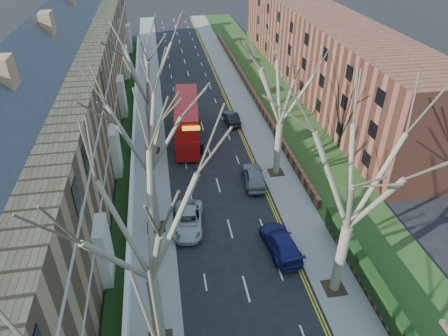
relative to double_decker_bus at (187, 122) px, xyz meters
name	(u,v)px	position (x,y,z in m)	size (l,w,h in m)	color
pavement_left	(149,108)	(-4.09, 8.93, -2.10)	(3.00, 102.00, 0.12)	slate
pavement_right	(242,102)	(7.91, 8.93, -2.10)	(3.00, 102.00, 0.12)	slate
terrace_left	(67,96)	(-11.73, 0.93, 3.38)	(9.70, 78.00, 13.60)	olive
flats_right	(320,51)	(19.37, 12.93, 2.83)	(13.97, 54.00, 10.00)	brown
front_wall_left	(134,135)	(-5.74, 0.93, -1.54)	(0.30, 78.00, 1.00)	white
grass_verge_right	(276,99)	(12.41, 8.93, -2.01)	(6.00, 102.00, 0.06)	#203914
tree_left_mid	(143,215)	(-3.79, -24.07, 7.40)	(10.50, 10.50, 14.71)	#746A53
tree_left_far	(144,123)	(-3.79, -14.07, 7.09)	(10.15, 10.15, 14.22)	#746A53
tree_left_dist	(143,61)	(-3.79, -2.07, 7.40)	(10.50, 10.50, 14.71)	#746A53
tree_right_mid	(361,168)	(7.61, -22.07, 7.40)	(10.50, 10.50, 14.71)	#746A53
tree_right_far	(284,80)	(7.61, -8.07, 7.09)	(10.15, 10.15, 14.22)	#746A53
double_decker_bus	(187,122)	(0.00, 0.00, 0.00)	(3.34, 10.63, 4.39)	#A10D0B
car_left_far	(188,220)	(-1.28, -14.30, -1.48)	(2.24, 4.86, 1.35)	#A8A9AE
car_right_near	(281,243)	(5.14, -17.96, -1.44)	(2.00, 4.92, 1.43)	navy
car_right_mid	(254,176)	(5.15, -9.28, -1.38)	(1.83, 4.55, 1.55)	gray
car_right_far	(231,118)	(5.37, 3.18, -1.50)	(1.39, 3.99, 1.32)	black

